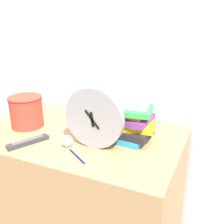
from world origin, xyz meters
The scene contains 8 objects.
wall_back centered at (0.00, 0.71, 1.20)m, with size 6.00×0.04×2.40m.
desk centered at (0.00, 0.32, 0.37)m, with size 1.05×0.64×0.74m.
desk_clock centered at (0.15, 0.23, 0.88)m, with size 0.28×0.04×0.28m.
book_stack centered at (0.26, 0.37, 0.84)m, with size 0.26×0.21×0.20m.
basket centered at (-0.30, 0.30, 0.83)m, with size 0.18×0.18×0.17m.
tv_remote centered at (-0.15, 0.13, 0.75)m, with size 0.12×0.20×0.02m.
crumpled_paper_ball centered at (0.03, 0.18, 0.77)m, with size 0.05×0.05×0.05m.
pen centered at (0.12, 0.12, 0.75)m, with size 0.12×0.08×0.01m.
Camera 1 is at (0.66, -0.72, 1.31)m, focal length 42.00 mm.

